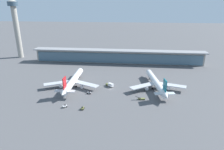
% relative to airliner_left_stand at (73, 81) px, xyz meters
% --- Properties ---
extents(ground_plane, '(1200.00, 1200.00, 0.00)m').
position_rel_airliner_left_stand_xyz_m(ground_plane, '(30.81, -1.84, -4.90)').
color(ground_plane, '#515154').
extents(airliner_left_stand, '(44.93, 58.34, 15.55)m').
position_rel_airliner_left_stand_xyz_m(airliner_left_stand, '(0.00, 0.00, 0.00)').
color(airliner_left_stand, white).
rests_on(airliner_left_stand, ground).
extents(airliner_centre_stand, '(44.35, 58.26, 15.55)m').
position_rel_airliner_left_stand_xyz_m(airliner_centre_stand, '(66.95, 2.88, 0.00)').
color(airliner_centre_stand, white).
rests_on(airliner_centre_stand, ground).
extents(service_truck_near_nose_white, '(3.27, 3.18, 2.05)m').
position_rel_airliner_left_stand_xyz_m(service_truck_near_nose_white, '(4.64, -34.68, -4.02)').
color(service_truck_near_nose_white, silver).
rests_on(service_truck_near_nose_white, ground).
extents(service_truck_under_wing_olive, '(6.91, 2.38, 2.70)m').
position_rel_airliner_left_stand_xyz_m(service_truck_under_wing_olive, '(54.78, -18.12, -4.09)').
color(service_truck_under_wing_olive, olive).
rests_on(service_truck_under_wing_olive, ground).
extents(service_truck_mid_apron_grey, '(2.88, 1.74, 2.05)m').
position_rel_airliner_left_stand_xyz_m(service_truck_mid_apron_grey, '(16.03, -12.56, -4.02)').
color(service_truck_mid_apron_grey, gray).
rests_on(service_truck_mid_apron_grey, ground).
extents(service_truck_by_tail_olive, '(1.96, 3.01, 2.05)m').
position_rel_airliner_left_stand_xyz_m(service_truck_by_tail_olive, '(16.79, -36.00, -4.02)').
color(service_truck_by_tail_olive, olive).
rests_on(service_truck_by_tail_olive, ground).
extents(service_truck_on_taxiway_olive, '(7.12, 6.38, 3.10)m').
position_rel_airliner_left_stand_xyz_m(service_truck_on_taxiway_olive, '(30.16, 2.69, -3.21)').
color(service_truck_on_taxiway_olive, olive).
rests_on(service_truck_on_taxiway_olive, ground).
extents(terminal_building, '(192.62, 12.80, 15.20)m').
position_rel_airliner_left_stand_xyz_m(terminal_building, '(30.81, 73.04, 2.97)').
color(terminal_building, '#9E998E').
rests_on(terminal_building, ground).
extents(control_tower, '(12.00, 12.00, 73.94)m').
position_rel_airliner_left_stand_xyz_m(control_tower, '(-93.28, 85.27, 35.39)').
color(control_tower, '#9E998E').
rests_on(control_tower, ground).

